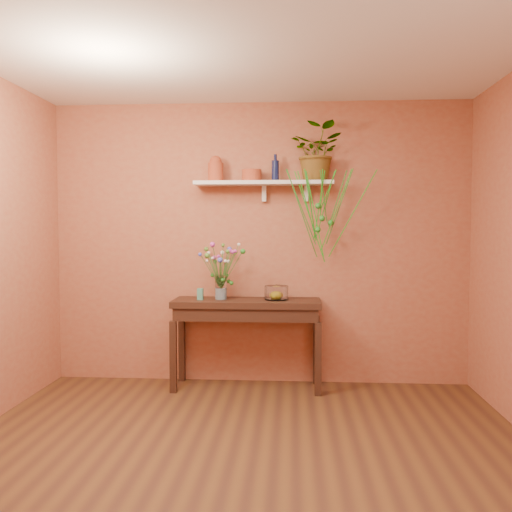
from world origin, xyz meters
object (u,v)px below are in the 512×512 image
sideboard (247,313)px  spider_plant (318,153)px  glass_vase (221,289)px  terracotta_jug (216,169)px  blue_bottle (275,170)px  glass_bowl (276,293)px  bouquet (222,260)px

sideboard → spider_plant: size_ratio=2.59×
spider_plant → glass_vase: size_ratio=2.34×
terracotta_jug → blue_bottle: 0.56m
terracotta_jug → spider_plant: 0.97m
sideboard → glass_vase: glass_vase is taller
spider_plant → glass_bowl: 1.37m
blue_bottle → bouquet: size_ratio=0.57×
sideboard → blue_bottle: (0.26, 0.13, 1.33)m
sideboard → glass_bowl: size_ratio=6.29×
sideboard → spider_plant: 1.64m
terracotta_jug → glass_bowl: terracotta_jug is taller
bouquet → terracotta_jug: bearing=121.1°
blue_bottle → glass_vase: (-0.50, -0.13, -1.11)m
terracotta_jug → spider_plant: bearing=1.9°
glass_vase → glass_bowl: (0.52, 0.02, -0.04)m
bouquet → spider_plant: bearing=9.4°
blue_bottle → glass_bowl: 1.15m
sideboard → glass_bowl: (0.28, 0.02, 0.18)m
glass_bowl → terracotta_jug: bearing=171.0°
blue_bottle → spider_plant: bearing=1.8°
glass_vase → glass_bowl: bearing=1.8°
glass_vase → bouquet: size_ratio=0.52×
blue_bottle → spider_plant: size_ratio=0.48×
bouquet → glass_bowl: size_ratio=2.02×
sideboard → bouquet: bouquet is taller
blue_bottle → bouquet: blue_bottle is taller
spider_plant → glass_vase: (-0.90, -0.14, -1.27)m
sideboard → bouquet: (-0.23, -0.01, 0.49)m
glass_bowl → sideboard: bearing=-176.8°
spider_plant → glass_vase: bearing=-171.2°
glass_vase → bouquet: (0.01, -0.01, 0.27)m
spider_plant → glass_vase: 1.57m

